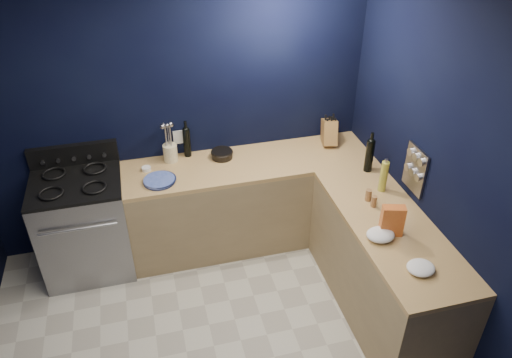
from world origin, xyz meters
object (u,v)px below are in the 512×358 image
object	(u,v)px
crouton_bag	(392,221)
knife_block	(329,132)
gas_range	(85,227)
utensil_crock	(170,153)
plate_stack	(159,181)

from	to	relation	value
crouton_bag	knife_block	bearing A→B (deg)	104.05
gas_range	utensil_crock	xyz separation A→B (m)	(0.84, 0.22, 0.52)
plate_stack	utensil_crock	world-z (taller)	utensil_crock
gas_range	plate_stack	world-z (taller)	plate_stack
gas_range	utensil_crock	distance (m)	1.01
gas_range	knife_block	distance (m)	2.43
utensil_crock	crouton_bag	distance (m)	2.06
knife_block	crouton_bag	distance (m)	1.40
utensil_crock	knife_block	size ratio (longest dim) A/B	0.68
gas_range	crouton_bag	size ratio (longest dim) A/B	3.76
crouton_bag	plate_stack	bearing A→B (deg)	161.58
knife_block	crouton_bag	bearing A→B (deg)	-79.77
plate_stack	utensil_crock	xyz separation A→B (m)	(0.14, 0.33, 0.06)
plate_stack	knife_block	world-z (taller)	knife_block
crouton_bag	gas_range	bearing A→B (deg)	168.36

